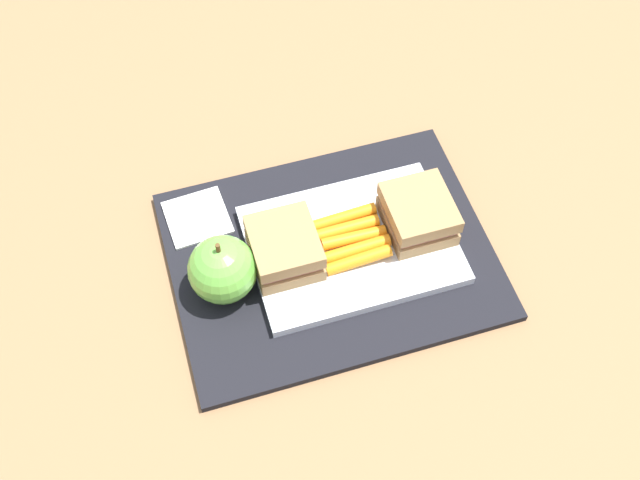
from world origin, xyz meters
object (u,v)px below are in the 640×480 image
at_px(food_tray, 352,245).
at_px(apple, 222,270).
at_px(sandwich_half_left, 418,214).
at_px(sandwich_half_right, 284,248).
at_px(carrot_sticks_bundle, 352,238).
at_px(paper_napkin, 197,217).

xyz_separation_m(food_tray, apple, (0.15, 0.01, 0.03)).
height_order(sandwich_half_left, sandwich_half_right, same).
height_order(sandwich_half_left, carrot_sticks_bundle, sandwich_half_left).
xyz_separation_m(sandwich_half_right, paper_napkin, (0.08, -0.09, -0.03)).
height_order(apple, paper_napkin, apple).
bearing_deg(sandwich_half_right, paper_napkin, -48.12).
height_order(food_tray, paper_napkin, food_tray).
relative_size(sandwich_half_left, paper_napkin, 1.14).
distance_m(sandwich_half_left, paper_napkin, 0.26).
height_order(sandwich_half_left, apple, apple).
bearing_deg(apple, carrot_sticks_bundle, -176.55).
bearing_deg(carrot_sticks_bundle, food_tray, -49.78).
distance_m(sandwich_half_left, carrot_sticks_bundle, 0.08).
relative_size(apple, paper_napkin, 1.23).
distance_m(carrot_sticks_bundle, paper_napkin, 0.19).
bearing_deg(apple, sandwich_half_right, -172.62).
xyz_separation_m(carrot_sticks_bundle, apple, (0.15, 0.01, 0.02)).
relative_size(sandwich_half_right, paper_napkin, 1.14).
distance_m(food_tray, sandwich_half_right, 0.08).
bearing_deg(food_tray, carrot_sticks_bundle, 130.22).
height_order(sandwich_half_right, apple, apple).
height_order(sandwich_half_left, paper_napkin, sandwich_half_left).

